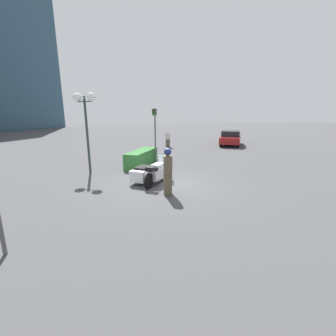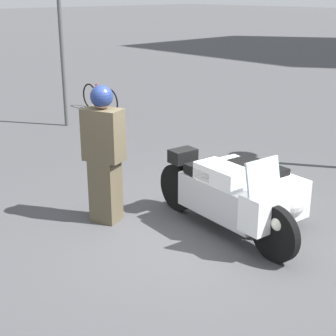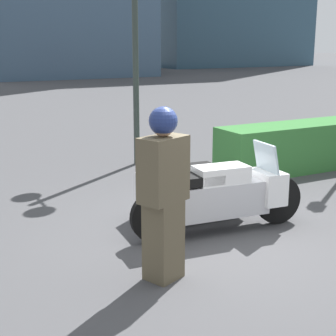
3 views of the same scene
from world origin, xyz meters
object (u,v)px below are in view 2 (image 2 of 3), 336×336
Objects in this scene: police_motorcycle at (244,193)px; bicycle_parked at (100,99)px; officer_rider at (104,152)px; traffic_light_far at (61,24)px.

police_motorcycle reaches higher than bicycle_parked.
officer_rider reaches higher than police_motorcycle.
police_motorcycle is 1.35× the size of officer_rider.
police_motorcycle is at bearing -18.07° from bicycle_parked.
officer_rider is 5.50m from traffic_light_far.
bicycle_parked is (-6.91, 2.61, -0.15)m from police_motorcycle.
traffic_light_far reaches higher than bicycle_parked.
police_motorcycle is at bearing -15.85° from traffic_light_far.
bicycle_parked is (-0.76, 1.46, -1.95)m from traffic_light_far.
police_motorcycle is 1.91m from officer_rider.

